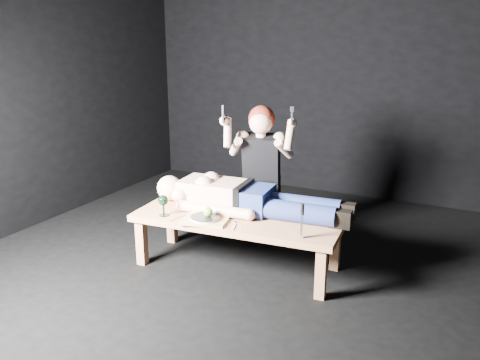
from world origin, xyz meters
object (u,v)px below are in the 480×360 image
Objects in this scene: table at (237,242)px; lying_man at (251,195)px; goblet at (163,206)px; carving_knife at (302,221)px; serving_tray at (205,220)px; kneeling_woman at (263,172)px.

table is 0.40m from lying_man.
goblet is 1.18m from carving_knife.
goblet is (-0.55, -0.25, 0.31)m from table.
lying_man reaches higher than serving_tray.
table is 6.49× the size of carving_knife.
lying_man is 1.40× the size of kneeling_woman.
kneeling_woman reaches higher than serving_tray.
lying_man is 5.25× the size of serving_tray.
goblet is 0.67× the size of carving_knife.
kneeling_woman is at bearing 97.85° from lying_man.
lying_man is at bearing 144.27° from carving_knife.
serving_tray is (-0.18, -0.21, 0.24)m from table.
lying_man is at bearing -92.50° from kneeling_woman.
serving_tray is at bearing 177.17° from carving_knife.
serving_tray is 0.38m from goblet.
table is 0.37m from serving_tray.
lying_man reaches higher than carving_knife.
lying_man is at bearing 34.79° from goblet.
serving_tray is 2.01× the size of goblet.
kneeling_woman is 5.05× the size of carving_knife.
goblet is at bearing 178.63° from carving_knife.
lying_man is 0.73m from goblet.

